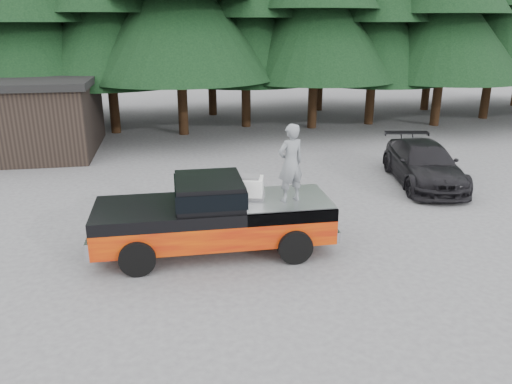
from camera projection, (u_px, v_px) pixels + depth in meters
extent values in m
plane|color=#48494B|center=(244.00, 254.00, 12.54)|extent=(120.00, 120.00, 0.00)
cube|color=black|center=(209.00, 190.00, 12.19)|extent=(1.66, 1.90, 0.59)
cube|color=silver|center=(249.00, 188.00, 12.57)|extent=(0.82, 0.74, 0.48)
imported|color=slate|center=(290.00, 163.00, 12.05)|extent=(0.82, 0.68, 1.93)
imported|color=black|center=(424.00, 164.00, 17.80)|extent=(2.87, 5.29, 1.46)
cube|color=black|center=(0.00, 119.00, 21.79)|extent=(8.00, 6.00, 3.00)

